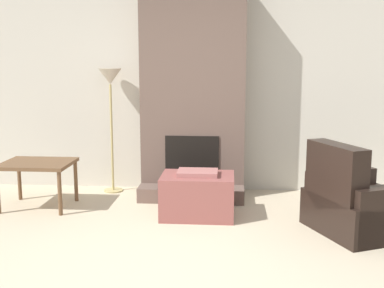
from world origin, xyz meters
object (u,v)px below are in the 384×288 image
at_px(side_table, 37,167).
at_px(floor_lamp_left, 110,87).
at_px(ottoman, 198,195).
at_px(armchair, 356,206).

bearing_deg(side_table, floor_lamp_left, 47.36).
bearing_deg(ottoman, floor_lamp_left, 141.28).
relative_size(ottoman, armchair, 0.68).
relative_size(side_table, floor_lamp_left, 0.50).
height_order(armchair, side_table, armchair).
bearing_deg(ottoman, side_table, 174.21).
bearing_deg(armchair, side_table, 56.65).
bearing_deg(side_table, ottoman, -5.79).
relative_size(ottoman, side_table, 1.00).
bearing_deg(side_table, armchair, -9.17).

